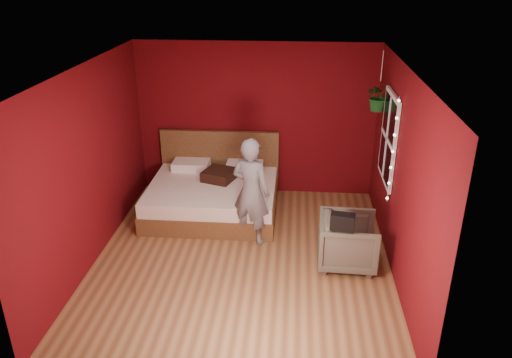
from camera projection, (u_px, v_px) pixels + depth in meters
name	position (u px, v px, depth m)	size (l,w,h in m)	color
floor	(242.00, 259.00, 6.87)	(4.50, 4.50, 0.00)	#97663C
room_walls	(241.00, 144.00, 6.19)	(4.04, 4.54, 2.62)	#57090F
window	(388.00, 138.00, 6.94)	(0.05, 0.97, 1.27)	white
fairy_lights	(393.00, 151.00, 6.46)	(0.04, 0.04, 1.45)	silver
bed	(214.00, 194.00, 8.11)	(2.03, 1.73, 1.12)	brown
person	(251.00, 192.00, 7.00)	(0.58, 0.38, 1.58)	slate
armchair	(348.00, 242.00, 6.62)	(0.75, 0.77, 0.70)	#645F4E
handbag	(343.00, 222.00, 6.17)	(0.30, 0.15, 0.21)	black
throw_pillow	(219.00, 175.00, 8.05)	(0.46, 0.46, 0.16)	black
hanging_plant	(379.00, 96.00, 7.32)	(0.48, 0.44, 0.88)	silver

